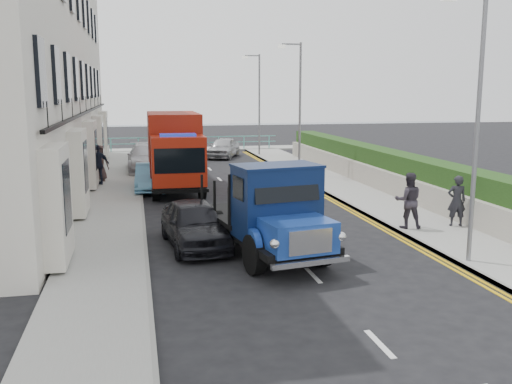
% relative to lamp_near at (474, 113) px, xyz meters
% --- Properties ---
extents(ground, '(120.00, 120.00, 0.00)m').
position_rel_lamp_near_xyz_m(ground, '(-4.18, 2.00, -4.00)').
color(ground, black).
rests_on(ground, ground).
extents(pavement_west, '(2.40, 38.00, 0.12)m').
position_rel_lamp_near_xyz_m(pavement_west, '(-9.38, 11.00, -3.94)').
color(pavement_west, gray).
rests_on(pavement_west, ground).
extents(pavement_east, '(2.60, 38.00, 0.12)m').
position_rel_lamp_near_xyz_m(pavement_east, '(1.12, 11.00, -3.94)').
color(pavement_east, gray).
rests_on(pavement_east, ground).
extents(promenade, '(30.00, 2.50, 0.12)m').
position_rel_lamp_near_xyz_m(promenade, '(-4.18, 31.00, -3.94)').
color(promenade, gray).
rests_on(promenade, ground).
extents(sea_plane, '(120.00, 120.00, 0.00)m').
position_rel_lamp_near_xyz_m(sea_plane, '(-4.18, 62.00, -4.00)').
color(sea_plane, slate).
rests_on(sea_plane, ground).
extents(terrace_west, '(6.31, 30.20, 14.25)m').
position_rel_lamp_near_xyz_m(terrace_west, '(-13.65, 15.00, 3.17)').
color(terrace_west, silver).
rests_on(terrace_west, ground).
extents(garden_east, '(1.45, 28.00, 1.75)m').
position_rel_lamp_near_xyz_m(garden_east, '(3.03, 11.00, -3.10)').
color(garden_east, '#B2AD9E').
rests_on(garden_east, ground).
extents(seafront_railing, '(13.00, 0.08, 1.11)m').
position_rel_lamp_near_xyz_m(seafront_railing, '(-4.18, 30.20, -3.42)').
color(seafront_railing, '#59B2A5').
rests_on(seafront_railing, ground).
extents(lamp_near, '(1.23, 0.18, 7.00)m').
position_rel_lamp_near_xyz_m(lamp_near, '(0.00, 0.00, 0.00)').
color(lamp_near, slate).
rests_on(lamp_near, ground).
extents(lamp_mid, '(1.23, 0.18, 7.00)m').
position_rel_lamp_near_xyz_m(lamp_mid, '(0.00, 16.00, 0.00)').
color(lamp_mid, slate).
rests_on(lamp_mid, ground).
extents(lamp_far, '(1.23, 0.18, 7.00)m').
position_rel_lamp_near_xyz_m(lamp_far, '(0.00, 26.00, 0.00)').
color(lamp_far, slate).
rests_on(lamp_far, ground).
extents(bedford_lorry, '(3.04, 5.75, 2.61)m').
position_rel_lamp_near_xyz_m(bedford_lorry, '(-4.83, 1.47, -2.80)').
color(bedford_lorry, black).
rests_on(bedford_lorry, ground).
extents(red_lorry, '(2.37, 6.76, 3.53)m').
position_rel_lamp_near_xyz_m(red_lorry, '(-6.64, 13.50, -2.12)').
color(red_lorry, black).
rests_on(red_lorry, ground).
extents(parked_car_front, '(2.01, 4.20, 1.38)m').
position_rel_lamp_near_xyz_m(parked_car_front, '(-6.78, 3.33, -3.31)').
color(parked_car_front, black).
rests_on(parked_car_front, ground).
extents(parked_car_mid, '(1.48, 3.83, 1.24)m').
position_rel_lamp_near_xyz_m(parked_car_mid, '(-7.78, 13.34, -3.38)').
color(parked_car_mid, '#65ABD9').
rests_on(parked_car_mid, ground).
extents(parked_car_rear, '(2.23, 5.42, 1.57)m').
position_rel_lamp_near_xyz_m(parked_car_rear, '(-7.78, 19.72, -3.21)').
color(parked_car_rear, silver).
rests_on(parked_car_rear, ground).
extents(seafront_car_left, '(2.96, 5.77, 1.56)m').
position_rel_lamp_near_xyz_m(seafront_car_left, '(-6.06, 26.06, -3.22)').
color(seafront_car_left, black).
rests_on(seafront_car_left, ground).
extents(seafront_car_right, '(3.08, 4.38, 1.38)m').
position_rel_lamp_near_xyz_m(seafront_car_right, '(-2.48, 25.62, -3.31)').
color(seafront_car_right, '#A8A9AC').
rests_on(seafront_car_right, ground).
extents(pedestrian_east_near, '(0.69, 0.52, 1.70)m').
position_rel_lamp_near_xyz_m(pedestrian_east_near, '(1.92, 3.63, -3.03)').
color(pedestrian_east_near, black).
rests_on(pedestrian_east_near, pavement_east).
extents(pedestrian_east_far, '(1.04, 0.90, 1.83)m').
position_rel_lamp_near_xyz_m(pedestrian_east_far, '(0.22, 3.70, -2.96)').
color(pedestrian_east_far, '#332E38').
rests_on(pedestrian_east_far, pavement_east).
extents(pedestrian_west_near, '(1.22, 0.98, 1.93)m').
position_rel_lamp_near_xyz_m(pedestrian_west_near, '(-10.18, 14.78, -2.91)').
color(pedestrian_west_near, '#1B2131').
rests_on(pedestrian_west_near, pavement_west).
extents(pedestrian_west_far, '(0.94, 0.68, 1.79)m').
position_rel_lamp_near_xyz_m(pedestrian_west_far, '(-10.18, 15.96, -2.98)').
color(pedestrian_west_far, '#41302F').
rests_on(pedestrian_west_far, pavement_west).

